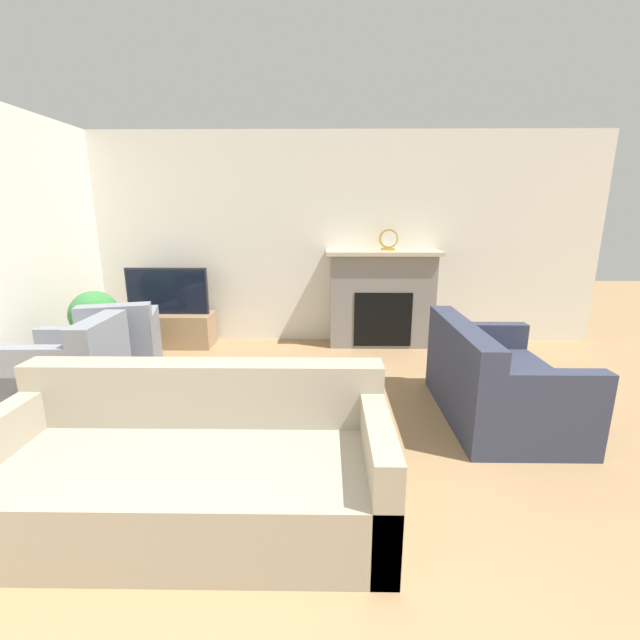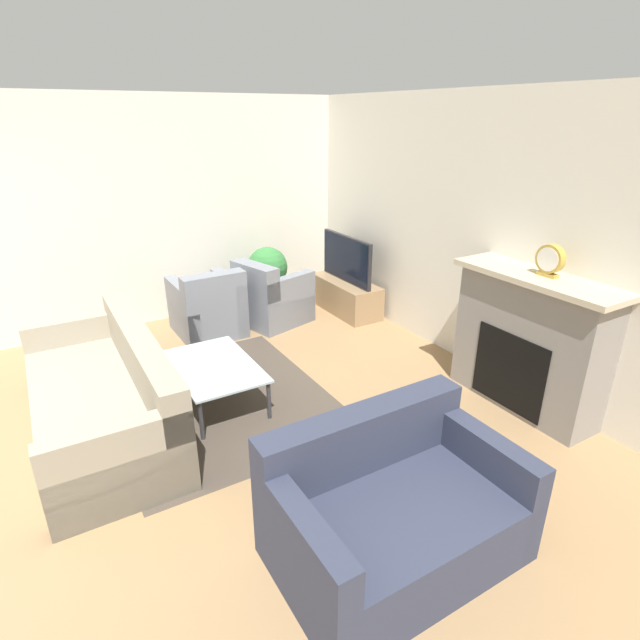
# 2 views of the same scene
# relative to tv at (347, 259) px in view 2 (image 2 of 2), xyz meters

# --- Properties ---
(wall_back) EXTENTS (8.07, 0.06, 2.70)m
(wall_back) POSITION_rel_tv_xyz_m (1.56, 0.34, 0.62)
(wall_back) COLOR silver
(wall_back) RESTS_ON ground_plane
(wall_left) EXTENTS (0.06, 7.84, 2.70)m
(wall_left) POSITION_rel_tv_xyz_m (-1.00, -2.11, 0.62)
(wall_left) COLOR silver
(wall_left) RESTS_ON ground_plane
(area_rug) EXTENTS (2.27, 1.88, 0.00)m
(area_rug) POSITION_rel_tv_xyz_m (1.31, -2.26, -0.72)
(area_rug) COLOR #4C4238
(area_rug) RESTS_ON ground_plane
(fireplace) EXTENTS (1.44, 0.48, 1.24)m
(fireplace) POSITION_rel_tv_xyz_m (2.75, 0.09, -0.08)
(fireplace) COLOR gray
(fireplace) RESTS_ON ground_plane
(tv_stand) EXTENTS (1.10, 0.45, 0.43)m
(tv_stand) POSITION_rel_tv_xyz_m (0.00, 0.00, -0.51)
(tv_stand) COLOR #997A56
(tv_stand) RESTS_ON ground_plane
(tv) EXTENTS (1.04, 0.06, 0.60)m
(tv) POSITION_rel_tv_xyz_m (0.00, 0.00, 0.00)
(tv) COLOR #232328
(tv) RESTS_ON tv_stand
(couch_sectional) EXTENTS (2.21, 0.95, 0.82)m
(couch_sectional) POSITION_rel_tv_xyz_m (1.27, -3.21, -0.44)
(couch_sectional) COLOR #9E937F
(couch_sectional) RESTS_ON ground_plane
(couch_loveseat) EXTENTS (0.93, 1.42, 0.82)m
(couch_loveseat) POSITION_rel_tv_xyz_m (3.47, -1.96, -0.44)
(couch_loveseat) COLOR #33384C
(couch_loveseat) RESTS_ON ground_plane
(armchair_by_window) EXTENTS (0.84, 0.74, 0.82)m
(armchair_by_window) POSITION_rel_tv_xyz_m (-0.22, -1.82, -0.43)
(armchair_by_window) COLOR gray
(armchair_by_window) RESTS_ON ground_plane
(armchair_accent) EXTENTS (0.87, 0.94, 0.82)m
(armchair_accent) POSITION_rel_tv_xyz_m (-0.15, -1.02, -0.42)
(armchair_accent) COLOR gray
(armchair_accent) RESTS_ON ground_plane
(coffee_table) EXTENTS (1.07, 0.68, 0.38)m
(coffee_table) POSITION_rel_tv_xyz_m (1.31, -2.29, -0.38)
(coffee_table) COLOR #333338
(coffee_table) RESTS_ON ground_plane
(potted_plant) EXTENTS (0.52, 0.52, 0.89)m
(potted_plant) POSITION_rel_tv_xyz_m (-0.47, -0.91, -0.16)
(potted_plant) COLOR #47474C
(potted_plant) RESTS_ON ground_plane
(mantel_clock) EXTENTS (0.24, 0.07, 0.27)m
(mantel_clock) POSITION_rel_tv_xyz_m (2.81, 0.10, 0.65)
(mantel_clock) COLOR #B79338
(mantel_clock) RESTS_ON fireplace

